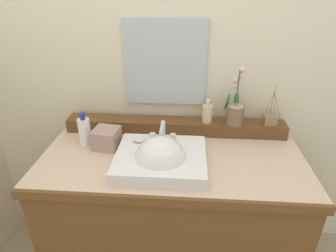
% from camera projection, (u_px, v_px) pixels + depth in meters
% --- Properties ---
extents(wall_back, '(3.16, 0.20, 2.48)m').
position_uv_depth(wall_back, '(177.00, 56.00, 1.69)').
color(wall_back, beige).
rests_on(wall_back, ground).
extents(vanity_cabinet, '(1.35, 0.67, 0.83)m').
position_uv_depth(vanity_cabinet, '(172.00, 215.00, 1.68)').
color(vanity_cabinet, brown).
rests_on(vanity_cabinet, ground).
extents(back_ledge, '(1.27, 0.12, 0.08)m').
position_uv_depth(back_ledge, '(175.00, 126.00, 1.70)').
color(back_ledge, brown).
rests_on(back_ledge, vanity_cabinet).
extents(sink_basin, '(0.43, 0.38, 0.28)m').
position_uv_depth(sink_basin, '(161.00, 161.00, 1.39)').
color(sink_basin, white).
rests_on(sink_basin, vanity_cabinet).
extents(soap_bar, '(0.07, 0.04, 0.02)m').
position_uv_depth(soap_bar, '(140.00, 140.00, 1.48)').
color(soap_bar, beige).
rests_on(soap_bar, sink_basin).
extents(potted_plant, '(0.12, 0.12, 0.33)m').
position_uv_depth(potted_plant, '(235.00, 109.00, 1.60)').
color(potted_plant, brown).
rests_on(potted_plant, back_ledge).
extents(soap_dispenser, '(0.06, 0.06, 0.14)m').
position_uv_depth(soap_dispenser, '(207.00, 113.00, 1.64)').
color(soap_dispenser, beige).
rests_on(soap_dispenser, back_ledge).
extents(reed_diffuser, '(0.10, 0.11, 0.22)m').
position_uv_depth(reed_diffuser, '(270.00, 119.00, 1.62)').
color(reed_diffuser, olive).
rests_on(reed_diffuser, back_ledge).
extents(lotion_bottle, '(0.07, 0.07, 0.19)m').
position_uv_depth(lotion_bottle, '(85.00, 131.00, 1.56)').
color(lotion_bottle, white).
rests_on(lotion_bottle, vanity_cabinet).
extents(tissue_box, '(0.15, 0.15, 0.10)m').
position_uv_depth(tissue_box, '(106.00, 138.00, 1.55)').
color(tissue_box, tan).
rests_on(tissue_box, vanity_cabinet).
extents(mirror, '(0.45, 0.02, 0.47)m').
position_uv_depth(mirror, '(165.00, 63.00, 1.60)').
color(mirror, silver).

